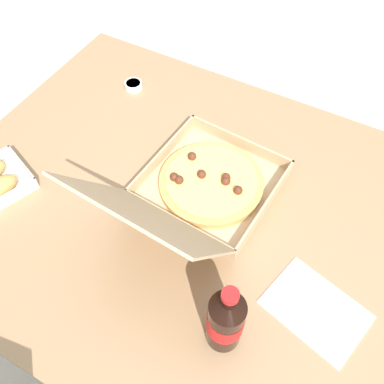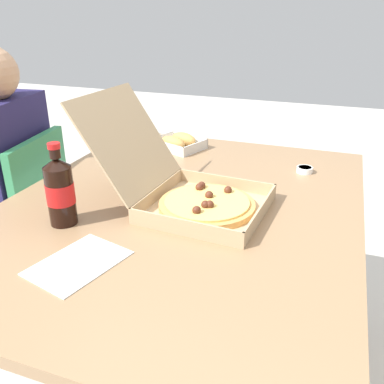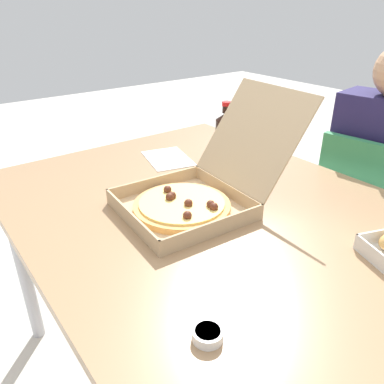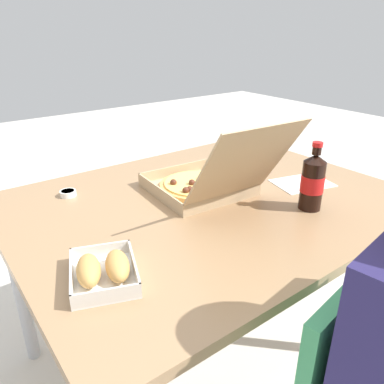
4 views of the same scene
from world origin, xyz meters
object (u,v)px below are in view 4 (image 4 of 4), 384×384
(pizza_box_open, at_px, (205,182))
(dipping_sauce_cup, at_px, (68,193))
(bread_side_box, at_px, (103,270))
(paper_menu, at_px, (302,183))
(cola_bottle, at_px, (313,182))

(pizza_box_open, relative_size, dipping_sauce_cup, 9.35)
(bread_side_box, relative_size, paper_menu, 1.10)
(bread_side_box, height_order, dipping_sauce_cup, bread_side_box)
(paper_menu, height_order, dipping_sauce_cup, dipping_sauce_cup)
(paper_menu, bearing_deg, pizza_box_open, -7.52)
(pizza_box_open, relative_size, bread_side_box, 2.27)
(bread_side_box, xyz_separation_m, paper_menu, (-0.85, -0.09, -0.02))
(pizza_box_open, distance_m, cola_bottle, 0.36)
(paper_menu, bearing_deg, bread_side_box, 20.76)
(paper_menu, bearing_deg, cola_bottle, 58.19)
(pizza_box_open, xyz_separation_m, bread_side_box, (0.49, 0.24, -0.02))
(bread_side_box, distance_m, cola_bottle, 0.71)
(bread_side_box, relative_size, dipping_sauce_cup, 4.12)
(bread_side_box, height_order, cola_bottle, cola_bottle)
(pizza_box_open, bearing_deg, paper_menu, 158.06)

